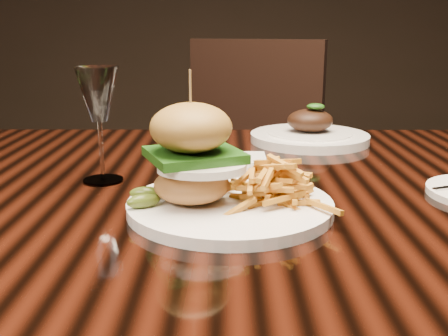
{
  "coord_description": "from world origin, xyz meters",
  "views": [
    {
      "loc": [
        -0.03,
        -0.78,
        0.98
      ],
      "look_at": [
        -0.03,
        -0.13,
        0.81
      ],
      "focal_mm": 42.0,
      "sensor_mm": 36.0,
      "label": 1
    }
  ],
  "objects_px": {
    "wine_glass": "(98,98)",
    "chair_far": "(244,168)",
    "burger_plate": "(224,177)",
    "dining_table": "(245,230)",
    "far_dish": "(310,134)"
  },
  "relations": [
    {
      "from": "burger_plate",
      "to": "chair_far",
      "type": "relative_size",
      "value": 0.29
    },
    {
      "from": "dining_table",
      "to": "wine_glass",
      "type": "bearing_deg",
      "value": 177.03
    },
    {
      "from": "wine_glass",
      "to": "chair_far",
      "type": "xyz_separation_m",
      "value": [
        0.25,
        0.87,
        -0.34
      ]
    },
    {
      "from": "wine_glass",
      "to": "far_dish",
      "type": "height_order",
      "value": "wine_glass"
    },
    {
      "from": "dining_table",
      "to": "wine_glass",
      "type": "xyz_separation_m",
      "value": [
        -0.22,
        0.01,
        0.21
      ]
    },
    {
      "from": "burger_plate",
      "to": "far_dish",
      "type": "relative_size",
      "value": 1.09
    },
    {
      "from": "far_dish",
      "to": "burger_plate",
      "type": "bearing_deg",
      "value": -112.2
    },
    {
      "from": "chair_far",
      "to": "burger_plate",
      "type": "bearing_deg",
      "value": -73.23
    },
    {
      "from": "dining_table",
      "to": "chair_far",
      "type": "bearing_deg",
      "value": 88.2
    },
    {
      "from": "burger_plate",
      "to": "chair_far",
      "type": "bearing_deg",
      "value": 75.6
    },
    {
      "from": "far_dish",
      "to": "chair_far",
      "type": "height_order",
      "value": "chair_far"
    },
    {
      "from": "far_dish",
      "to": "wine_glass",
      "type": "bearing_deg",
      "value": -141.02
    },
    {
      "from": "burger_plate",
      "to": "wine_glass",
      "type": "height_order",
      "value": "burger_plate"
    },
    {
      "from": "burger_plate",
      "to": "chair_far",
      "type": "distance_m",
      "value": 1.05
    },
    {
      "from": "dining_table",
      "to": "wine_glass",
      "type": "relative_size",
      "value": 8.92
    }
  ]
}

